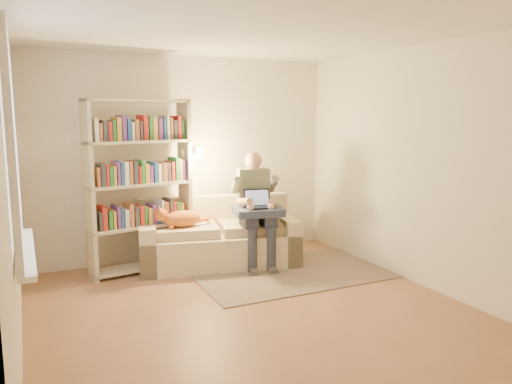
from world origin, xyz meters
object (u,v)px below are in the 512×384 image
sofa (218,240)px  laptop (257,203)px  person (256,202)px  cat (181,218)px  bookshelf (140,177)px

sofa → laptop: size_ratio=5.68×
person → cat: 0.93m
sofa → bookshelf: 1.25m
person → bookshelf: 1.42m
sofa → cat: 0.59m
person → sofa: bearing=161.6°
bookshelf → laptop: bearing=-28.4°
laptop → bookshelf: bearing=172.5°
person → laptop: size_ratio=3.84×
laptop → sofa: bearing=147.9°
person → cat: (-0.90, 0.22, -0.16)m
sofa → cat: (-0.49, -0.02, 0.33)m
person → laptop: 0.12m
cat → bookshelf: size_ratio=0.34×
sofa → person: 0.68m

